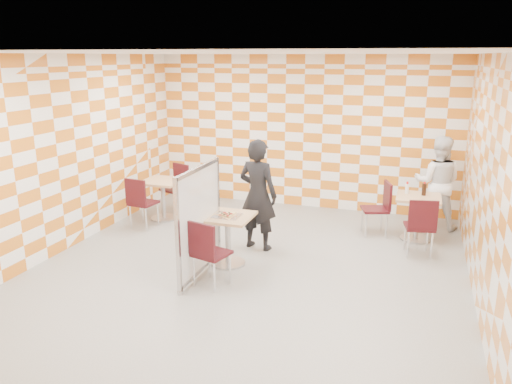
{
  "coord_description": "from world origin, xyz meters",
  "views": [
    {
      "loc": [
        2.18,
        -6.1,
        2.96
      ],
      "look_at": [
        0.1,
        0.2,
        1.15
      ],
      "focal_mm": 35.0,
      "sensor_mm": 36.0,
      "label": 1
    }
  ],
  "objects_px": {
    "chair_second_side": "(381,204)",
    "man_dark": "(258,195)",
    "main_table": "(228,231)",
    "sport_bottle": "(407,188)",
    "partition": "(199,221)",
    "second_table": "(418,210)",
    "man_white": "(437,183)",
    "chair_empty_far": "(177,184)",
    "soda_bottle": "(424,189)",
    "empty_table": "(163,193)",
    "chair_main_front": "(207,249)",
    "chair_second_front": "(421,223)",
    "chair_empty_near": "(140,199)"
  },
  "relations": [
    {
      "from": "chair_second_side",
      "to": "man_dark",
      "type": "relative_size",
      "value": 0.53
    },
    {
      "from": "main_table",
      "to": "sport_bottle",
      "type": "xyz_separation_m",
      "value": [
        2.4,
        2.05,
        0.33
      ]
    },
    {
      "from": "main_table",
      "to": "partition",
      "type": "bearing_deg",
      "value": -116.39
    },
    {
      "from": "second_table",
      "to": "chair_second_side",
      "type": "height_order",
      "value": "chair_second_side"
    },
    {
      "from": "man_white",
      "to": "sport_bottle",
      "type": "distance_m",
      "value": 0.8
    },
    {
      "from": "chair_empty_far",
      "to": "second_table",
      "type": "bearing_deg",
      "value": -2.96
    },
    {
      "from": "second_table",
      "to": "chair_second_side",
      "type": "distance_m",
      "value": 0.6
    },
    {
      "from": "soda_bottle",
      "to": "chair_empty_far",
      "type": "bearing_deg",
      "value": 178.11
    },
    {
      "from": "chair_second_side",
      "to": "sport_bottle",
      "type": "xyz_separation_m",
      "value": [
        0.4,
        0.08,
        0.29
      ]
    },
    {
      "from": "partition",
      "to": "empty_table",
      "type": "bearing_deg",
      "value": 129.38
    },
    {
      "from": "chair_main_front",
      "to": "chair_second_front",
      "type": "height_order",
      "value": "same"
    },
    {
      "from": "chair_main_front",
      "to": "partition",
      "type": "relative_size",
      "value": 0.6
    },
    {
      "from": "partition",
      "to": "man_white",
      "type": "distance_m",
      "value": 4.43
    },
    {
      "from": "man_white",
      "to": "soda_bottle",
      "type": "bearing_deg",
      "value": 74.49
    },
    {
      "from": "empty_table",
      "to": "man_dark",
      "type": "xyz_separation_m",
      "value": [
        2.13,
        -0.83,
        0.37
      ]
    },
    {
      "from": "main_table",
      "to": "empty_table",
      "type": "height_order",
      "value": "same"
    },
    {
      "from": "second_table",
      "to": "chair_empty_near",
      "type": "relative_size",
      "value": 0.81
    },
    {
      "from": "second_table",
      "to": "soda_bottle",
      "type": "distance_m",
      "value": 0.36
    },
    {
      "from": "chair_empty_far",
      "to": "soda_bottle",
      "type": "distance_m",
      "value": 4.59
    },
    {
      "from": "chair_main_front",
      "to": "chair_second_side",
      "type": "distance_m",
      "value": 3.41
    },
    {
      "from": "man_white",
      "to": "soda_bottle",
      "type": "distance_m",
      "value": 0.71
    },
    {
      "from": "second_table",
      "to": "chair_second_front",
      "type": "distance_m",
      "value": 0.77
    },
    {
      "from": "chair_second_side",
      "to": "empty_table",
      "type": "bearing_deg",
      "value": -174.36
    },
    {
      "from": "chair_second_front",
      "to": "empty_table",
      "type": "bearing_deg",
      "value": 174.64
    },
    {
      "from": "empty_table",
      "to": "chair_second_front",
      "type": "relative_size",
      "value": 0.81
    },
    {
      "from": "main_table",
      "to": "chair_empty_near",
      "type": "relative_size",
      "value": 0.81
    },
    {
      "from": "chair_second_side",
      "to": "soda_bottle",
      "type": "bearing_deg",
      "value": 2.85
    },
    {
      "from": "main_table",
      "to": "chair_second_front",
      "type": "xyz_separation_m",
      "value": [
        2.66,
        1.16,
        0.04
      ]
    },
    {
      "from": "main_table",
      "to": "chair_main_front",
      "type": "bearing_deg",
      "value": -87.88
    },
    {
      "from": "chair_second_side",
      "to": "chair_empty_far",
      "type": "bearing_deg",
      "value": 177.3
    },
    {
      "from": "empty_table",
      "to": "man_dark",
      "type": "distance_m",
      "value": 2.31
    },
    {
      "from": "chair_empty_far",
      "to": "man_dark",
      "type": "distance_m",
      "value": 2.56
    },
    {
      "from": "main_table",
      "to": "second_table",
      "type": "bearing_deg",
      "value": 36.54
    },
    {
      "from": "chair_empty_far",
      "to": "soda_bottle",
      "type": "relative_size",
      "value": 4.02
    },
    {
      "from": "main_table",
      "to": "sport_bottle",
      "type": "relative_size",
      "value": 3.75
    },
    {
      "from": "empty_table",
      "to": "chair_main_front",
      "type": "bearing_deg",
      "value": -50.99
    },
    {
      "from": "man_dark",
      "to": "second_table",
      "type": "bearing_deg",
      "value": -142.66
    },
    {
      "from": "chair_second_side",
      "to": "chair_main_front",
      "type": "bearing_deg",
      "value": -125.28
    },
    {
      "from": "chair_main_front",
      "to": "chair_second_front",
      "type": "xyz_separation_m",
      "value": [
        2.63,
        1.97,
        0.0
      ]
    },
    {
      "from": "chair_empty_near",
      "to": "soda_bottle",
      "type": "relative_size",
      "value": 4.02
    },
    {
      "from": "second_table",
      "to": "empty_table",
      "type": "relative_size",
      "value": 1.0
    },
    {
      "from": "empty_table",
      "to": "chair_empty_near",
      "type": "relative_size",
      "value": 0.81
    },
    {
      "from": "chair_second_side",
      "to": "man_dark",
      "type": "bearing_deg",
      "value": -145.68
    },
    {
      "from": "main_table",
      "to": "man_dark",
      "type": "height_order",
      "value": "man_dark"
    },
    {
      "from": "main_table",
      "to": "man_dark",
      "type": "xyz_separation_m",
      "value": [
        0.21,
        0.76,
        0.37
      ]
    },
    {
      "from": "chair_empty_far",
      "to": "man_dark",
      "type": "bearing_deg",
      "value": -33.54
    },
    {
      "from": "chair_second_front",
      "to": "chair_empty_far",
      "type": "xyz_separation_m",
      "value": [
        -4.56,
        1.0,
        0.0
      ]
    },
    {
      "from": "chair_empty_far",
      "to": "chair_main_front",
      "type": "bearing_deg",
      "value": -56.92
    },
    {
      "from": "chair_empty_far",
      "to": "soda_bottle",
      "type": "bearing_deg",
      "value": -1.89
    },
    {
      "from": "sport_bottle",
      "to": "second_table",
      "type": "bearing_deg",
      "value": -32.33
    }
  ]
}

